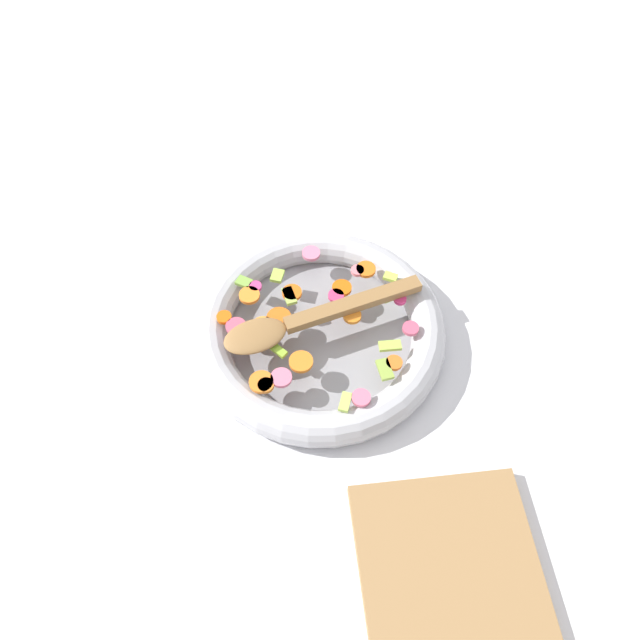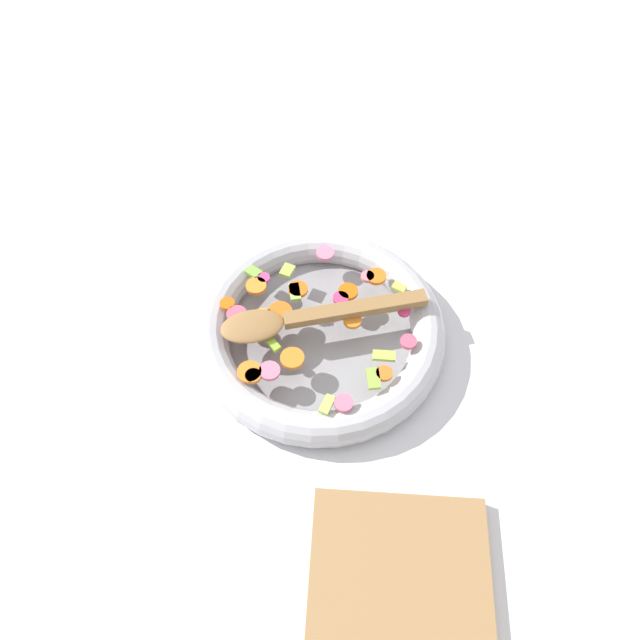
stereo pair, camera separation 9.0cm
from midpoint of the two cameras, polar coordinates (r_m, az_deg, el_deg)
name	(u,v)px [view 1 (the left image)]	position (r m, az deg, el deg)	size (l,w,h in m)	color
ground_plane	(320,339)	(0.94, -2.73, -1.93)	(4.00, 4.00, 0.00)	silver
skillet	(320,331)	(0.92, -2.78, -1.19)	(0.37, 0.37, 0.05)	gray
chopped_vegetables	(307,322)	(0.89, -4.07, -0.43)	(0.29, 0.29, 0.01)	#DF5F0E
wooden_spoon	(303,320)	(0.88, -4.47, -0.24)	(0.30, 0.12, 0.01)	olive
cutting_board	(448,565)	(0.81, 8.35, -21.60)	(0.21, 0.21, 0.02)	#9E7547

